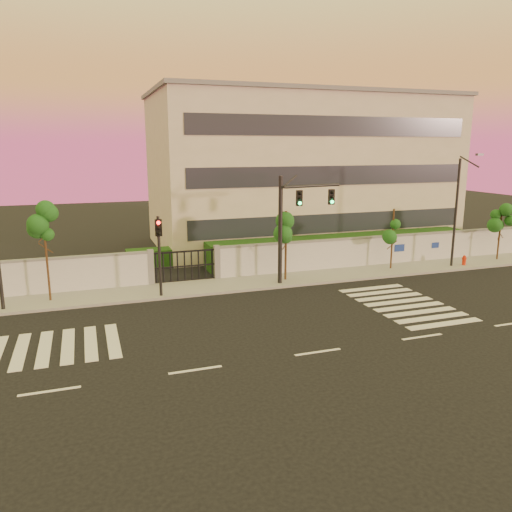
% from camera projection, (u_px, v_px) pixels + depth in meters
% --- Properties ---
extents(ground, '(120.00, 120.00, 0.00)m').
position_uv_depth(ground, '(318.00, 352.00, 20.00)').
color(ground, black).
rests_on(ground, ground).
extents(sidewalk, '(60.00, 3.00, 0.15)m').
position_uv_depth(sidewalk, '(240.00, 284.00, 29.68)').
color(sidewalk, gray).
rests_on(sidewalk, ground).
extents(perimeter_wall, '(60.00, 0.36, 2.20)m').
position_uv_depth(perimeter_wall, '(234.00, 262.00, 30.88)').
color(perimeter_wall, '#B5B7BD').
rests_on(perimeter_wall, ground).
extents(hedge_row, '(41.00, 4.25, 1.80)m').
position_uv_depth(hedge_row, '(238.00, 256.00, 33.80)').
color(hedge_row, '#133510').
rests_on(hedge_row, ground).
extents(institutional_building, '(24.40, 12.40, 12.25)m').
position_uv_depth(institutional_building, '(301.00, 170.00, 41.85)').
color(institutional_building, beige).
rests_on(institutional_building, ground).
extents(road_markings, '(57.00, 7.62, 0.02)m').
position_uv_depth(road_markings, '(251.00, 325.00, 22.96)').
color(road_markings, silver).
rests_on(road_markings, ground).
extents(street_tree_c, '(1.41, 1.12, 5.29)m').
position_uv_depth(street_tree_c, '(45.00, 230.00, 25.51)').
color(street_tree_c, '#382314').
rests_on(street_tree_c, ground).
extents(street_tree_d, '(1.63, 1.30, 4.33)m').
position_uv_depth(street_tree_d, '(286.00, 230.00, 29.76)').
color(street_tree_d, '#382314').
rests_on(street_tree_d, ground).
extents(street_tree_e, '(1.41, 1.12, 4.11)m').
position_uv_depth(street_tree_e, '(393.00, 225.00, 32.58)').
color(street_tree_e, '#382314').
rests_on(street_tree_e, ground).
extents(street_tree_f, '(1.47, 1.17, 4.08)m').
position_uv_depth(street_tree_f, '(501.00, 220.00, 35.25)').
color(street_tree_f, '#382314').
rests_on(street_tree_f, ground).
extents(traffic_signal_main, '(4.05, 0.93, 6.45)m').
position_uv_depth(traffic_signal_main, '(293.00, 217.00, 29.03)').
color(traffic_signal_main, black).
rests_on(traffic_signal_main, ground).
extents(traffic_signal_secondary, '(0.35, 0.34, 4.48)m').
position_uv_depth(traffic_signal_secondary, '(159.00, 247.00, 26.54)').
color(traffic_signal_secondary, black).
rests_on(traffic_signal_secondary, ground).
extents(streetlight_east, '(0.46, 1.84, 7.65)m').
position_uv_depth(streetlight_east, '(458.00, 207.00, 32.89)').
color(streetlight_east, black).
rests_on(streetlight_east, ground).
extents(fire_hydrant, '(0.33, 0.31, 0.83)m').
position_uv_depth(fire_hydrant, '(464.00, 261.00, 34.02)').
color(fire_hydrant, red).
rests_on(fire_hydrant, ground).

